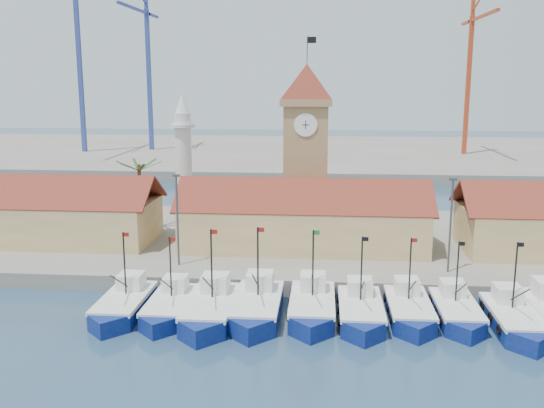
# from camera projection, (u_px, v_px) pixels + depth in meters

# --- Properties ---
(ground) EXTENTS (400.00, 400.00, 0.00)m
(ground) POSITION_uv_depth(u_px,v_px,m) (294.00, 333.00, 47.27)
(ground) COLOR navy
(ground) RESTS_ON ground
(quay) EXTENTS (140.00, 32.00, 1.50)m
(quay) POSITION_uv_depth(u_px,v_px,m) (304.00, 243.00, 70.55)
(quay) COLOR gray
(quay) RESTS_ON ground
(terminal) EXTENTS (240.00, 80.00, 2.00)m
(terminal) POSITION_uv_depth(u_px,v_px,m) (316.00, 154.00, 154.46)
(terminal) COLOR gray
(terminal) RESTS_ON ground
(boat_0) EXTENTS (3.55, 9.71, 7.35)m
(boat_0) POSITION_uv_depth(u_px,v_px,m) (123.00, 306.00, 50.68)
(boat_0) COLOR navy
(boat_0) RESTS_ON ground
(boat_1) EXTENTS (3.37, 9.24, 6.99)m
(boat_1) POSITION_uv_depth(u_px,v_px,m) (169.00, 308.00, 50.39)
(boat_1) COLOR navy
(boat_1) RESTS_ON ground
(boat_2) EXTENTS (3.82, 10.46, 7.92)m
(boat_2) POSITION_uv_depth(u_px,v_px,m) (210.00, 311.00, 49.47)
(boat_2) COLOR navy
(boat_2) RESTS_ON ground
(boat_3) EXTENTS (3.84, 10.52, 7.96)m
(boat_3) POSITION_uv_depth(u_px,v_px,m) (257.00, 309.00, 49.98)
(boat_3) COLOR navy
(boat_3) RESTS_ON ground
(boat_4) EXTENTS (3.71, 10.16, 7.68)m
(boat_4) POSITION_uv_depth(u_px,v_px,m) (312.00, 309.00, 50.10)
(boat_4) COLOR navy
(boat_4) RESTS_ON ground
(boat_5) EXTENTS (3.54, 9.71, 7.34)m
(boat_5) POSITION_uv_depth(u_px,v_px,m) (361.00, 313.00, 49.26)
(boat_5) COLOR navy
(boat_5) RESTS_ON ground
(boat_6) EXTENTS (3.44, 9.42, 7.13)m
(boat_6) POSITION_uv_depth(u_px,v_px,m) (410.00, 311.00, 49.64)
(boat_6) COLOR navy
(boat_6) RESTS_ON ground
(boat_7) EXTENTS (3.33, 9.13, 6.91)m
(boat_7) POSITION_uv_depth(u_px,v_px,m) (457.00, 313.00, 49.34)
(boat_7) COLOR navy
(boat_7) RESTS_ON ground
(boat_8) EXTENTS (3.55, 9.73, 7.36)m
(boat_8) POSITION_uv_depth(u_px,v_px,m) (515.00, 321.00, 47.53)
(boat_8) COLOR navy
(boat_8) RESTS_ON ground
(hall_left) EXTENTS (31.20, 10.13, 7.61)m
(hall_left) POSITION_uv_depth(u_px,v_px,m) (22.00, 218.00, 68.68)
(hall_left) COLOR #E2BE7C
(hall_left) RESTS_ON quay
(hall_center) EXTENTS (27.04, 10.13, 7.61)m
(hall_center) POSITION_uv_depth(u_px,v_px,m) (304.00, 224.00, 66.00)
(hall_center) COLOR #E2BE7C
(hall_center) RESTS_ON quay
(clock_tower) EXTENTS (5.80, 5.80, 22.70)m
(clock_tower) POSITION_uv_depth(u_px,v_px,m) (306.00, 145.00, 70.26)
(clock_tower) COLOR #A58255
(clock_tower) RESTS_ON quay
(minaret) EXTENTS (3.00, 3.00, 16.30)m
(minaret) POSITION_uv_depth(u_px,v_px,m) (184.00, 161.00, 73.92)
(minaret) COLOR silver
(minaret) RESTS_ON quay
(palm_tree) EXTENTS (5.60, 5.03, 8.39)m
(palm_tree) POSITION_uv_depth(u_px,v_px,m) (140.00, 191.00, 73.08)
(palm_tree) COLOR brown
(palm_tree) RESTS_ON quay
(lamp_posts) EXTENTS (80.70, 0.25, 9.03)m
(lamp_posts) POSITION_uv_depth(u_px,v_px,m) (306.00, 218.00, 57.65)
(lamp_posts) COLOR #3F3F44
(lamp_posts) RESTS_ON quay
(crane_blue_far) EXTENTS (1.00, 38.18, 47.01)m
(crane_blue_far) POSITION_uv_depth(u_px,v_px,m) (75.00, 41.00, 143.94)
(crane_blue_far) COLOR #2F4291
(crane_blue_far) RESTS_ON terminal
(crane_blue_near) EXTENTS (1.00, 31.17, 41.69)m
(crane_blue_near) POSITION_uv_depth(u_px,v_px,m) (147.00, 57.00, 150.07)
(crane_blue_near) COLOR #2F4291
(crane_blue_near) RESTS_ON terminal
(crane_red_right) EXTENTS (1.00, 31.84, 39.05)m
(crane_red_right) POSITION_uv_depth(u_px,v_px,m) (471.00, 62.00, 140.73)
(crane_red_right) COLOR #B63B1C
(crane_red_right) RESTS_ON terminal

